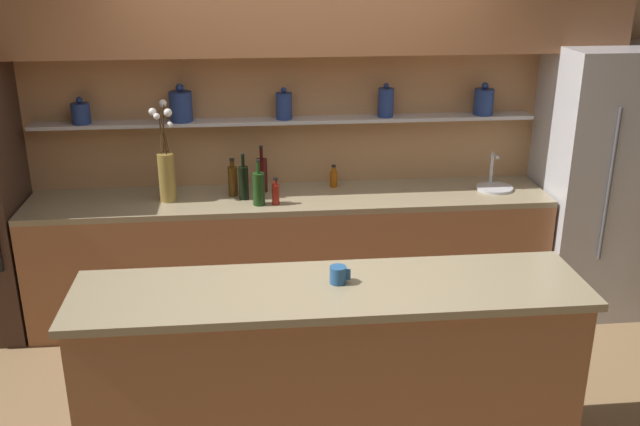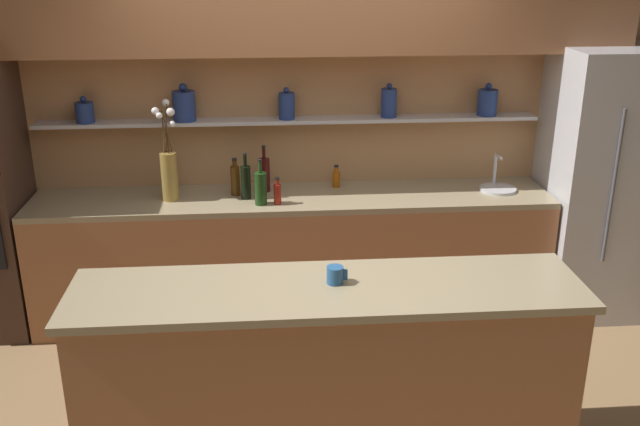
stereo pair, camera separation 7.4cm
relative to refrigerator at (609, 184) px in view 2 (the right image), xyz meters
name	(u,v)px [view 2 (the right image)]	position (x,y,z in m)	size (l,w,h in m)	color
ground_plane	(321,414)	(-2.17, -1.20, -0.96)	(12.00, 12.00, 0.00)	olive
back_wall_unit	(303,98)	(-2.17, 0.33, 0.59)	(5.20, 0.44, 2.60)	tan
back_counter_unit	(293,256)	(-2.26, 0.04, -0.50)	(3.62, 0.62, 0.92)	#99603D
island_counter	(327,377)	(-2.17, -1.60, -0.45)	(2.49, 0.61, 1.02)	#99603D
refrigerator	(609,184)	(0.00, 0.00, 0.00)	(0.87, 0.73, 1.93)	#B7B7BC
flower_vase	(169,168)	(-3.10, 0.02, 0.18)	(0.15, 0.14, 0.69)	olive
sink_fixture	(498,186)	(-0.80, 0.05, -0.02)	(0.26, 0.26, 0.25)	#B7B7BC
bottle_sauce_0	(277,193)	(-2.37, -0.12, 0.03)	(0.05, 0.05, 0.19)	maroon
bottle_spirit_1	(235,180)	(-2.66, 0.09, 0.07)	(0.06, 0.06, 0.27)	#4C2D0C
bottle_sauce_2	(336,178)	(-1.94, 0.22, 0.02)	(0.05, 0.05, 0.16)	#9E4C0A
bottle_wine_3	(264,174)	(-2.46, 0.16, 0.08)	(0.08, 0.08, 0.33)	#380C0C
bottle_wine_4	(246,181)	(-2.58, 0.01, 0.08)	(0.07, 0.07, 0.32)	black
bottle_wine_5	(261,188)	(-2.48, -0.12, 0.07)	(0.08, 0.08, 0.32)	#193814
coffee_mug	(335,275)	(-2.13, -1.56, 0.10)	(0.10, 0.08, 0.09)	#235184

